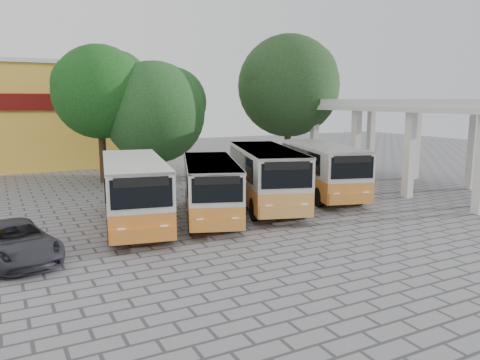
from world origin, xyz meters
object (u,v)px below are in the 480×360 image
parked_car (15,242)px  bus_far_right (322,167)px  bus_far_left (134,187)px  bus_centre_right (266,173)px  bus_centre_left (211,185)px

parked_car → bus_far_right: bearing=0.9°
bus_far_left → bus_far_right: size_ratio=0.98×
bus_far_left → bus_centre_right: size_ratio=0.95×
parked_car → bus_centre_right: bearing=1.9°
bus_far_left → parked_car: size_ratio=1.80×
bus_centre_right → parked_car: bearing=-147.0°
bus_far_right → parked_car: bearing=-149.7°
bus_centre_left → bus_centre_right: bearing=33.5°
bus_far_left → bus_far_right: bus_far_right is taller
bus_centre_right → bus_far_right: 4.18m
bus_far_left → bus_centre_left: bearing=6.1°
bus_centre_right → bus_far_right: (4.11, 0.78, -0.04)m
bus_centre_left → bus_centre_right: (3.41, 0.82, 0.19)m
bus_centre_right → bus_far_right: bearing=29.1°
parked_car → bus_far_left: bearing=15.0°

